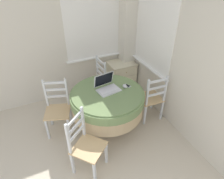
% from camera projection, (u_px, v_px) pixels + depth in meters
% --- Properties ---
extents(corner_room_shell, '(4.61, 5.22, 2.55)m').
position_uv_depth(corner_room_shell, '(114.00, 58.00, 2.95)').
color(corner_room_shell, beige).
rests_on(corner_room_shell, ground_plane).
extents(round_dining_table, '(1.18, 1.18, 0.77)m').
position_uv_depth(round_dining_table, '(107.00, 101.00, 3.20)').
color(round_dining_table, '#4C3D2D').
rests_on(round_dining_table, ground_plane).
extents(laptop, '(0.39, 0.35, 0.25)m').
position_uv_depth(laptop, '(107.00, 86.00, 3.15)').
color(laptop, silver).
rests_on(laptop, round_dining_table).
extents(computer_mouse, '(0.06, 0.10, 0.05)m').
position_uv_depth(computer_mouse, '(125.00, 86.00, 3.21)').
color(computer_mouse, silver).
rests_on(computer_mouse, round_dining_table).
extents(cell_phone, '(0.10, 0.13, 0.01)m').
position_uv_depth(cell_phone, '(127.00, 86.00, 3.25)').
color(cell_phone, '#B2B7BC').
rests_on(cell_phone, round_dining_table).
extents(dining_chair_near_back_window, '(0.42, 0.43, 0.94)m').
position_uv_depth(dining_chair_near_back_window, '(96.00, 83.00, 3.95)').
color(dining_chair_near_back_window, tan).
rests_on(dining_chair_near_back_window, ground_plane).
extents(dining_chair_near_right_window, '(0.42, 0.41, 0.94)m').
position_uv_depth(dining_chair_near_right_window, '(151.00, 98.00, 3.53)').
color(dining_chair_near_right_window, tan).
rests_on(dining_chair_near_right_window, ground_plane).
extents(dining_chair_camera_near, '(0.56, 0.56, 0.94)m').
position_uv_depth(dining_chair_camera_near, '(86.00, 146.00, 2.66)').
color(dining_chair_camera_near, tan).
rests_on(dining_chair_camera_near, ground_plane).
extents(dining_chair_left_flank, '(0.50, 0.50, 0.94)m').
position_uv_depth(dining_chair_left_flank, '(58.00, 109.00, 3.29)').
color(dining_chair_left_flank, tan).
rests_on(dining_chair_left_flank, ground_plane).
extents(corner_cabinet, '(0.56, 0.46, 0.65)m').
position_uv_depth(corner_cabinet, '(121.00, 76.00, 4.40)').
color(corner_cabinet, beige).
rests_on(corner_cabinet, ground_plane).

